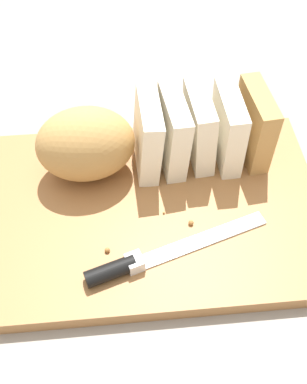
# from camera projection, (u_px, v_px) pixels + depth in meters

# --- Properties ---
(ground_plane) EXTENTS (3.00, 3.00, 0.00)m
(ground_plane) POSITION_uv_depth(u_px,v_px,m) (154.00, 215.00, 0.63)
(ground_plane) COLOR gray
(cutting_board) EXTENTS (0.46, 0.31, 0.02)m
(cutting_board) POSITION_uv_depth(u_px,v_px,m) (154.00, 211.00, 0.62)
(cutting_board) COLOR #9E6B3D
(cutting_board) RESTS_ON ground_plane
(bread_loaf) EXTENTS (0.32, 0.12, 0.11)m
(bread_loaf) POSITION_uv_depth(u_px,v_px,m) (144.00, 137.00, 0.61)
(bread_loaf) COLOR tan
(bread_loaf) RESTS_ON cutting_board
(bread_knife) EXTENTS (0.24, 0.09, 0.02)m
(bread_knife) POSITION_uv_depth(u_px,v_px,m) (137.00, 262.00, 0.55)
(bread_knife) COLOR silver
(bread_knife) RESTS_ON cutting_board
(crumb_near_knife) EXTENTS (0.01, 0.01, 0.01)m
(crumb_near_knife) POSITION_uv_depth(u_px,v_px,m) (191.00, 223.00, 0.59)
(crumb_near_knife) COLOR #996633
(crumb_near_knife) RESTS_ON cutting_board
(crumb_near_loaf) EXTENTS (0.01, 0.01, 0.01)m
(crumb_near_loaf) POSITION_uv_depth(u_px,v_px,m) (107.00, 250.00, 0.56)
(crumb_near_loaf) COLOR #996633
(crumb_near_loaf) RESTS_ON cutting_board
(crumb_stray_left) EXTENTS (0.00, 0.00, 0.00)m
(crumb_stray_left) POSITION_uv_depth(u_px,v_px,m) (164.00, 213.00, 0.60)
(crumb_stray_left) COLOR #996633
(crumb_stray_left) RESTS_ON cutting_board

